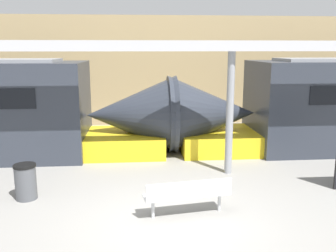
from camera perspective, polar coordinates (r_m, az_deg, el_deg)
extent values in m
plane|color=gray|center=(8.14, 0.19, -14.01)|extent=(60.00, 60.00, 0.00)
cube|color=tan|center=(17.55, -2.81, 8.38)|extent=(56.00, 0.20, 5.00)
cone|color=#2D333D|center=(13.08, 6.62, 1.92)|extent=(3.05, 2.63, 2.63)
cube|color=yellow|center=(13.33, 7.74, -2.17)|extent=(2.74, 2.46, 0.70)
cone|color=#2D333D|center=(12.82, -5.56, 1.74)|extent=(3.05, 2.63, 2.63)
cube|color=yellow|center=(13.03, -6.75, -2.48)|extent=(2.74, 2.46, 0.70)
cube|color=silver|center=(8.20, 2.90, -10.39)|extent=(1.92, 0.73, 0.04)
cube|color=silver|center=(7.95, 3.33, -9.61)|extent=(1.86, 0.33, 0.35)
cylinder|color=silver|center=(8.12, -2.31, -12.41)|extent=(0.07, 0.07, 0.43)
cylinder|color=silver|center=(8.52, 7.80, -11.31)|extent=(0.07, 0.07, 0.43)
cylinder|color=#4C4F54|center=(9.61, -20.86, -8.11)|extent=(0.50, 0.50, 0.80)
cylinder|color=black|center=(9.48, -21.05, -5.67)|extent=(0.52, 0.52, 0.06)
cylinder|color=gray|center=(10.64, 9.39, 1.82)|extent=(0.21, 0.21, 3.46)
cube|color=#B7B7BC|center=(10.48, 9.74, 11.94)|extent=(28.00, 0.60, 0.28)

